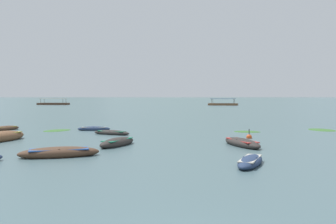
{
  "coord_description": "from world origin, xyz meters",
  "views": [
    {
      "loc": [
        -0.3,
        -6.27,
        3.16
      ],
      "look_at": [
        -0.53,
        57.04,
        0.39
      ],
      "focal_mm": 38.7,
      "sensor_mm": 36.0,
      "label": 1
    }
  ],
  "objects_px": {
    "rowboat_7": "(61,153)",
    "rowboat_5": "(95,129)",
    "rowboat_3": "(113,133)",
    "rowboat_4": "(252,162)",
    "rowboat_8": "(6,128)",
    "ferry_1": "(55,104)",
    "rowboat_1": "(119,142)",
    "mooring_buoy": "(250,137)",
    "rowboat_6": "(243,143)",
    "ferry_0": "(224,104)",
    "rowboat_2": "(2,137)"
  },
  "relations": [
    {
      "from": "rowboat_4",
      "to": "rowboat_1",
      "type": "bearing_deg",
      "value": 137.34
    },
    {
      "from": "rowboat_5",
      "to": "rowboat_7",
      "type": "relative_size",
      "value": 0.7
    },
    {
      "from": "rowboat_7",
      "to": "rowboat_2",
      "type": "bearing_deg",
      "value": 132.89
    },
    {
      "from": "rowboat_2",
      "to": "rowboat_3",
      "type": "bearing_deg",
      "value": 30.98
    },
    {
      "from": "rowboat_6",
      "to": "rowboat_8",
      "type": "distance_m",
      "value": 22.52
    },
    {
      "from": "rowboat_1",
      "to": "ferry_0",
      "type": "relative_size",
      "value": 0.35
    },
    {
      "from": "rowboat_4",
      "to": "ferry_1",
      "type": "distance_m",
      "value": 125.2
    },
    {
      "from": "rowboat_8",
      "to": "ferry_1",
      "type": "relative_size",
      "value": 0.31
    },
    {
      "from": "rowboat_1",
      "to": "rowboat_5",
      "type": "height_order",
      "value": "rowboat_1"
    },
    {
      "from": "rowboat_5",
      "to": "mooring_buoy",
      "type": "relative_size",
      "value": 3.66
    },
    {
      "from": "rowboat_1",
      "to": "rowboat_8",
      "type": "bearing_deg",
      "value": 138.84
    },
    {
      "from": "rowboat_2",
      "to": "rowboat_8",
      "type": "relative_size",
      "value": 1.39
    },
    {
      "from": "rowboat_7",
      "to": "mooring_buoy",
      "type": "distance_m",
      "value": 14.38
    },
    {
      "from": "rowboat_6",
      "to": "ferry_0",
      "type": "xyz_separation_m",
      "value": [
        14.33,
        102.14,
        0.26
      ]
    },
    {
      "from": "rowboat_3",
      "to": "rowboat_8",
      "type": "distance_m",
      "value": 11.17
    },
    {
      "from": "rowboat_3",
      "to": "ferry_1",
      "type": "relative_size",
      "value": 0.31
    },
    {
      "from": "rowboat_3",
      "to": "ferry_1",
      "type": "distance_m",
      "value": 109.87
    },
    {
      "from": "rowboat_3",
      "to": "rowboat_6",
      "type": "bearing_deg",
      "value": -36.07
    },
    {
      "from": "rowboat_3",
      "to": "rowboat_6",
      "type": "distance_m",
      "value": 11.59
    },
    {
      "from": "rowboat_5",
      "to": "rowboat_8",
      "type": "relative_size",
      "value": 0.88
    },
    {
      "from": "rowboat_3",
      "to": "rowboat_4",
      "type": "bearing_deg",
      "value": -57.36
    },
    {
      "from": "rowboat_2",
      "to": "rowboat_5",
      "type": "bearing_deg",
      "value": 57.74
    },
    {
      "from": "ferry_1",
      "to": "rowboat_6",
      "type": "bearing_deg",
      "value": -66.93
    },
    {
      "from": "rowboat_4",
      "to": "rowboat_3",
      "type": "bearing_deg",
      "value": 122.64
    },
    {
      "from": "rowboat_4",
      "to": "mooring_buoy",
      "type": "distance_m",
      "value": 10.76
    },
    {
      "from": "rowboat_4",
      "to": "rowboat_8",
      "type": "distance_m",
      "value": 25.42
    },
    {
      "from": "ferry_1",
      "to": "rowboat_5",
      "type": "bearing_deg",
      "value": -70.49
    },
    {
      "from": "rowboat_8",
      "to": "ferry_1",
      "type": "xyz_separation_m",
      "value": [
        -26.99,
        99.54,
        0.28
      ]
    },
    {
      "from": "rowboat_1",
      "to": "ferry_1",
      "type": "distance_m",
      "value": 116.67
    },
    {
      "from": "rowboat_4",
      "to": "ferry_1",
      "type": "height_order",
      "value": "ferry_1"
    },
    {
      "from": "rowboat_5",
      "to": "rowboat_6",
      "type": "height_order",
      "value": "rowboat_6"
    },
    {
      "from": "rowboat_2",
      "to": "rowboat_5",
      "type": "relative_size",
      "value": 1.58
    },
    {
      "from": "rowboat_1",
      "to": "rowboat_3",
      "type": "height_order",
      "value": "rowboat_1"
    },
    {
      "from": "ferry_0",
      "to": "rowboat_4",
      "type": "bearing_deg",
      "value": -98.0
    },
    {
      "from": "rowboat_4",
      "to": "rowboat_8",
      "type": "height_order",
      "value": "rowboat_8"
    },
    {
      "from": "rowboat_2",
      "to": "mooring_buoy",
      "type": "relative_size",
      "value": 5.77
    },
    {
      "from": "mooring_buoy",
      "to": "rowboat_3",
      "type": "bearing_deg",
      "value": 166.0
    },
    {
      "from": "rowboat_7",
      "to": "rowboat_5",
      "type": "bearing_deg",
      "value": 94.58
    },
    {
      "from": "rowboat_6",
      "to": "rowboat_7",
      "type": "bearing_deg",
      "value": -158.51
    },
    {
      "from": "rowboat_7",
      "to": "ferry_1",
      "type": "relative_size",
      "value": 0.39
    },
    {
      "from": "rowboat_1",
      "to": "mooring_buoy",
      "type": "xyz_separation_m",
      "value": [
        9.33,
        4.04,
        -0.11
      ]
    },
    {
      "from": "rowboat_8",
      "to": "ferry_0",
      "type": "bearing_deg",
      "value": 69.51
    },
    {
      "from": "rowboat_1",
      "to": "rowboat_7",
      "type": "bearing_deg",
      "value": -120.26
    },
    {
      "from": "rowboat_6",
      "to": "mooring_buoy",
      "type": "relative_size",
      "value": 5.1
    },
    {
      "from": "rowboat_4",
      "to": "rowboat_6",
      "type": "bearing_deg",
      "value": 81.77
    },
    {
      "from": "rowboat_4",
      "to": "rowboat_7",
      "type": "height_order",
      "value": "rowboat_7"
    },
    {
      "from": "rowboat_8",
      "to": "rowboat_3",
      "type": "bearing_deg",
      "value": -19.5
    },
    {
      "from": "rowboat_8",
      "to": "ferry_0",
      "type": "relative_size",
      "value": 0.33
    },
    {
      "from": "ferry_0",
      "to": "rowboat_3",
      "type": "bearing_deg",
      "value": -103.97
    },
    {
      "from": "rowboat_6",
      "to": "rowboat_7",
      "type": "distance_m",
      "value": 11.18
    }
  ]
}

